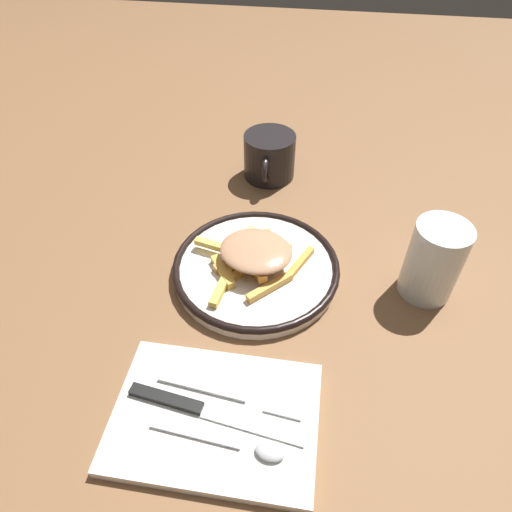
% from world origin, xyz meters
% --- Properties ---
extents(ground_plane, '(2.60, 2.60, 0.00)m').
position_xyz_m(ground_plane, '(0.00, 0.00, 0.00)').
color(ground_plane, brown).
extents(plate, '(0.25, 0.25, 0.02)m').
position_xyz_m(plate, '(0.00, 0.00, 0.01)').
color(plate, silver).
rests_on(plate, ground_plane).
extents(fries_heap, '(0.17, 0.18, 0.04)m').
position_xyz_m(fries_heap, '(0.00, -0.00, 0.04)').
color(fries_heap, '#DC9346').
rests_on(fries_heap, plate).
extents(napkin, '(0.17, 0.23, 0.01)m').
position_xyz_m(napkin, '(0.24, -0.01, 0.01)').
color(napkin, white).
rests_on(napkin, ground_plane).
extents(fork, '(0.04, 0.18, 0.00)m').
position_xyz_m(fork, '(0.21, 0.00, 0.02)').
color(fork, silver).
rests_on(fork, napkin).
extents(knife, '(0.04, 0.21, 0.01)m').
position_xyz_m(knife, '(0.24, -0.03, 0.02)').
color(knife, black).
rests_on(knife, napkin).
extents(spoon, '(0.03, 0.15, 0.01)m').
position_xyz_m(spoon, '(0.27, 0.02, 0.02)').
color(spoon, silver).
rests_on(spoon, napkin).
extents(water_glass, '(0.08, 0.08, 0.12)m').
position_xyz_m(water_glass, '(-0.01, 0.25, 0.06)').
color(water_glass, silver).
rests_on(water_glass, ground_plane).
extents(coffee_mug, '(0.12, 0.10, 0.08)m').
position_xyz_m(coffee_mug, '(-0.26, -0.02, 0.04)').
color(coffee_mug, black).
rests_on(coffee_mug, ground_plane).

